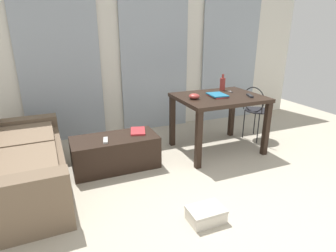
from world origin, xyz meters
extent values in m
plane|color=#B2A893|center=(0.00, 1.11, 0.00)|extent=(7.23, 7.23, 0.00)
cube|color=silver|center=(0.00, 3.01, 1.22)|extent=(5.75, 0.10, 2.44)
cube|color=#99A3AD|center=(-1.47, 2.93, 1.12)|extent=(1.15, 0.03, 2.24)
cube|color=#99A3AD|center=(0.00, 2.93, 1.12)|extent=(1.15, 0.03, 2.24)
cube|color=#99A3AD|center=(1.47, 2.93, 1.12)|extent=(1.15, 0.03, 2.24)
cube|color=brown|center=(-2.05, 1.61, 0.20)|extent=(0.94, 1.91, 0.41)
cube|color=brown|center=(-2.07, 2.45, 0.48)|extent=(0.90, 0.22, 0.14)
cube|color=brown|center=(-2.04, 0.76, 0.48)|extent=(0.90, 0.22, 0.14)
cube|color=#7D664F|center=(-2.01, 1.98, 0.46)|extent=(0.67, 0.72, 0.10)
cube|color=#7D664F|center=(-2.00, 1.23, 0.46)|extent=(0.67, 0.72, 0.10)
cube|color=black|center=(-1.00, 1.70, 0.20)|extent=(1.04, 0.49, 0.40)
cube|color=black|center=(0.46, 1.68, 0.77)|extent=(1.14, 0.90, 0.05)
cube|color=black|center=(-0.06, 1.28, 0.37)|extent=(0.07, 0.07, 0.74)
cube|color=black|center=(0.98, 1.28, 0.37)|extent=(0.07, 0.07, 0.74)
cube|color=black|center=(-0.06, 2.08, 0.37)|extent=(0.07, 0.07, 0.74)
cube|color=black|center=(0.98, 2.08, 0.37)|extent=(0.07, 0.07, 0.74)
cylinder|color=black|center=(1.26, 1.80, 0.47)|extent=(0.39, 0.39, 0.02)
cylinder|color=black|center=(1.43, 1.70, 0.23)|extent=(0.02, 0.02, 0.46)
cylinder|color=black|center=(1.37, 1.97, 0.23)|extent=(0.02, 0.02, 0.46)
cylinder|color=black|center=(1.16, 1.64, 0.23)|extent=(0.02, 0.02, 0.46)
cylinder|color=black|center=(1.10, 1.91, 0.23)|extent=(0.02, 0.02, 0.46)
torus|color=black|center=(1.13, 1.77, 0.65)|extent=(0.10, 0.38, 0.39)
cylinder|color=black|center=(1.17, 1.61, 0.56)|extent=(0.02, 0.02, 0.18)
cylinder|color=black|center=(1.09, 1.94, 0.56)|extent=(0.02, 0.02, 0.18)
cylinder|color=#99332D|center=(0.70, 1.97, 0.88)|extent=(0.08, 0.08, 0.18)
cylinder|color=#99332D|center=(0.70, 1.97, 1.00)|extent=(0.03, 0.03, 0.06)
ellipsoid|color=#9E3833|center=(0.07, 1.66, 0.83)|extent=(0.14, 0.14, 0.07)
cube|color=red|center=(0.42, 1.66, 0.80)|extent=(0.20, 0.26, 0.01)
cube|color=#1E668C|center=(0.42, 1.67, 0.82)|extent=(0.24, 0.30, 0.02)
cube|color=#232326|center=(0.82, 1.48, 0.80)|extent=(0.10, 0.18, 0.02)
cube|color=#9EA0A5|center=(0.74, 1.85, 0.80)|extent=(0.01, 0.08, 0.00)
torus|color=#262628|center=(0.74, 1.79, 0.80)|extent=(0.03, 0.03, 0.00)
cube|color=#9EA0A5|center=(0.76, 1.85, 0.80)|extent=(0.05, 0.08, 0.00)
torus|color=#262628|center=(0.74, 1.79, 0.80)|extent=(0.03, 0.03, 0.00)
cube|color=#B7B7B2|center=(-1.12, 1.62, 0.41)|extent=(0.08, 0.18, 0.02)
cube|color=red|center=(-0.68, 1.77, 0.41)|extent=(0.25, 0.32, 0.02)
cube|color=beige|center=(-0.48, 0.35, 0.05)|extent=(0.32, 0.23, 0.11)
cube|color=beige|center=(-0.48, 0.35, 0.12)|extent=(0.33, 0.23, 0.02)
camera|label=1|loc=(-1.63, -1.48, 1.67)|focal=29.88mm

